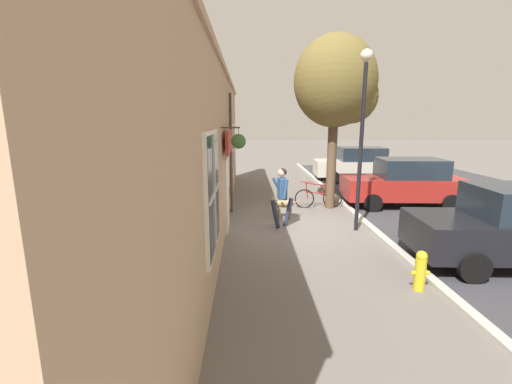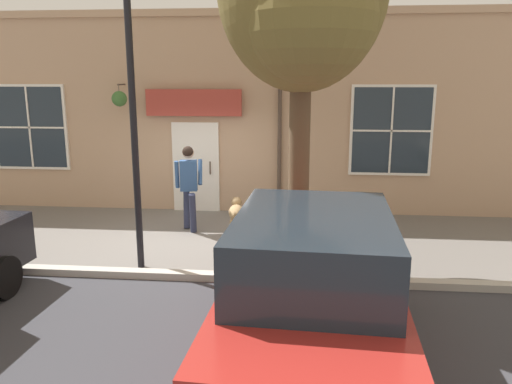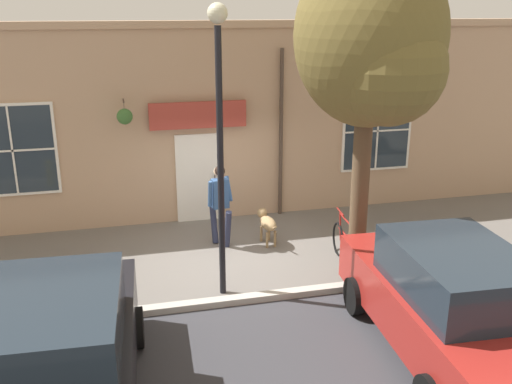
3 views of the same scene
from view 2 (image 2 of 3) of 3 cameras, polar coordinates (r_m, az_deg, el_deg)
name	(u,v)px [view 2 (image 2 of 3)]	position (r m, az deg, el deg)	size (l,w,h in m)	color
ground_plane	(191,239)	(9.95, -7.46, -5.32)	(90.00, 90.00, 0.00)	#66605B
storefront_facade	(210,113)	(11.78, -5.31, 8.97)	(0.95, 18.00, 4.59)	tan
pedestrian_walking	(189,180)	(10.24, -7.70, 1.40)	(0.72, 0.55, 1.77)	#282D47
dog_on_leash	(236,211)	(10.08, -2.28, -2.18)	(1.03, 0.35, 0.72)	#997A51
leaning_bicycle	(299,240)	(8.64, 4.97, -5.44)	(1.74, 0.15, 1.00)	black
parked_car_mid_block	(313,289)	(5.46, 6.52, -11.01)	(4.39, 2.12, 1.75)	maroon
street_lamp	(131,69)	(8.11, -14.14, 13.45)	(0.32, 0.32, 4.94)	black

